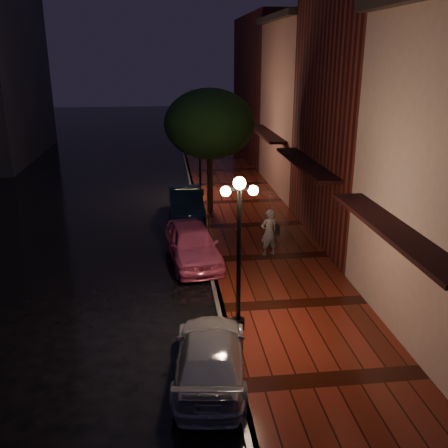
# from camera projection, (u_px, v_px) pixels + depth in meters

# --- Properties ---
(ground) EXTENTS (120.00, 120.00, 0.00)m
(ground) POSITION_uv_depth(u_px,v_px,m) (209.00, 263.00, 18.53)
(ground) COLOR black
(ground) RESTS_ON ground
(sidewalk) EXTENTS (4.50, 60.00, 0.15)m
(sidewalk) POSITION_uv_depth(u_px,v_px,m) (269.00, 258.00, 18.76)
(sidewalk) COLOR #40160B
(sidewalk) RESTS_ON ground
(curb) EXTENTS (0.25, 60.00, 0.15)m
(curb) POSITION_uv_depth(u_px,v_px,m) (209.00, 261.00, 18.51)
(curb) COLOR #595451
(curb) RESTS_ON ground
(storefront_mid) EXTENTS (5.00, 8.00, 11.00)m
(storefront_mid) POSITION_uv_depth(u_px,v_px,m) (382.00, 105.00, 19.43)
(storefront_mid) COLOR #511914
(storefront_mid) RESTS_ON ground
(storefront_far) EXTENTS (5.00, 8.00, 9.00)m
(storefront_far) POSITION_uv_depth(u_px,v_px,m) (319.00, 110.00, 27.27)
(storefront_far) COLOR #8C5951
(storefront_far) RESTS_ON ground
(storefront_extra) EXTENTS (5.00, 12.00, 10.00)m
(storefront_extra) POSITION_uv_depth(u_px,v_px,m) (279.00, 88.00, 36.50)
(storefront_extra) COLOR #511914
(storefront_extra) RESTS_ON ground
(streetlamp_near) EXTENTS (0.96, 0.36, 4.31)m
(streetlamp_near) POSITION_uv_depth(u_px,v_px,m) (239.00, 246.00, 13.03)
(streetlamp_near) COLOR black
(streetlamp_near) RESTS_ON sidewalk
(streetlamp_far) EXTENTS (0.96, 0.36, 4.31)m
(streetlamp_far) POSITION_uv_depth(u_px,v_px,m) (200.00, 150.00, 26.19)
(streetlamp_far) COLOR black
(streetlamp_far) RESTS_ON sidewalk
(street_tree) EXTENTS (4.16, 4.16, 5.80)m
(street_tree) POSITION_uv_depth(u_px,v_px,m) (210.00, 126.00, 22.86)
(street_tree) COLOR black
(street_tree) RESTS_ON sidewalk
(pink_car) EXTENTS (2.24, 4.46, 1.46)m
(pink_car) POSITION_uv_depth(u_px,v_px,m) (192.00, 244.00, 18.38)
(pink_car) COLOR #E45E8C
(pink_car) RESTS_ON ground
(navy_car) EXTENTS (1.63, 4.36, 1.42)m
(navy_car) POSITION_uv_depth(u_px,v_px,m) (186.00, 204.00, 23.41)
(navy_car) COLOR black
(navy_car) RESTS_ON ground
(silver_car) EXTENTS (2.14, 4.28, 1.19)m
(silver_car) POSITION_uv_depth(u_px,v_px,m) (210.00, 356.00, 11.78)
(silver_car) COLOR #A9A8B0
(silver_car) RESTS_ON ground
(woman_with_umbrella) EXTENTS (1.04, 1.06, 2.51)m
(woman_with_umbrella) POSITION_uv_depth(u_px,v_px,m) (270.00, 213.00, 18.39)
(woman_with_umbrella) COLOR silver
(woman_with_umbrella) RESTS_ON sidewalk
(parking_meter) EXTENTS (0.13, 0.12, 1.19)m
(parking_meter) POSITION_uv_depth(u_px,v_px,m) (209.00, 226.00, 19.91)
(parking_meter) COLOR black
(parking_meter) RESTS_ON sidewalk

